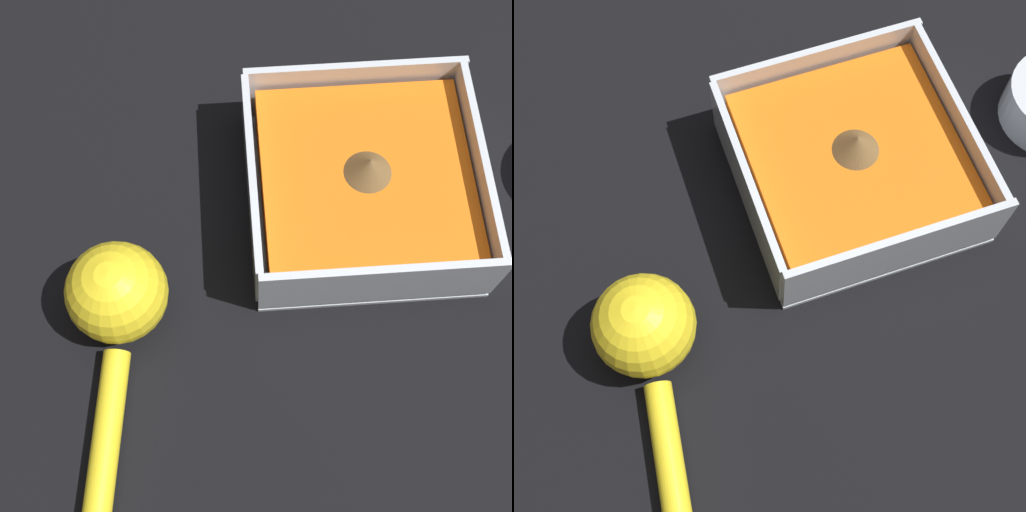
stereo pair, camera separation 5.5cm
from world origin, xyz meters
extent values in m
plane|color=black|center=(0.00, 0.00, 0.00)|extent=(4.00, 4.00, 0.00)
cube|color=silver|center=(0.00, 0.01, 0.00)|extent=(0.19, 0.19, 0.01)
cube|color=silver|center=(0.00, 0.10, 0.04)|extent=(0.19, 0.01, 0.06)
cube|color=silver|center=(0.00, -0.08, 0.04)|extent=(0.19, 0.01, 0.06)
cube|color=silver|center=(0.09, 0.01, 0.04)|extent=(0.01, 0.17, 0.06)
cube|color=silver|center=(-0.09, 0.01, 0.04)|extent=(0.01, 0.17, 0.06)
cube|color=orange|center=(0.00, 0.01, 0.03)|extent=(0.17, 0.17, 0.04)
cone|color=brown|center=(0.00, 0.01, 0.06)|extent=(0.04, 0.04, 0.02)
sphere|color=yellow|center=(-0.20, -0.08, 0.04)|extent=(0.08, 0.08, 0.08)
cylinder|color=yellow|center=(-0.21, -0.18, 0.01)|extent=(0.04, 0.13, 0.02)
camera|label=1|loc=(-0.11, -0.27, 0.54)|focal=50.00mm
camera|label=2|loc=(-0.16, -0.25, 0.54)|focal=50.00mm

